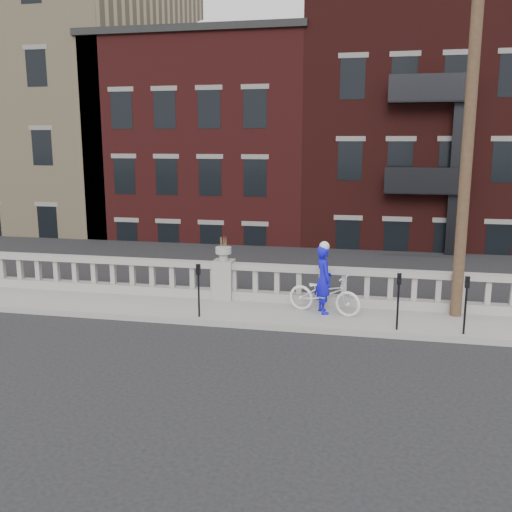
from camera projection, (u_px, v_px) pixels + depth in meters
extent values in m
plane|color=black|center=(177.00, 353.00, 12.35)|extent=(120.00, 120.00, 0.00)
cube|color=gray|center=(215.00, 310.00, 15.22)|extent=(32.00, 2.20, 0.15)
cube|color=gray|center=(224.00, 294.00, 16.09)|extent=(28.00, 0.34, 0.25)
cube|color=gray|center=(224.00, 265.00, 15.92)|extent=(28.00, 0.34, 0.16)
cube|color=gray|center=(224.00, 279.00, 16.00)|extent=(0.55, 0.55, 1.10)
cylinder|color=gray|center=(224.00, 257.00, 15.88)|extent=(0.24, 0.24, 0.20)
cylinder|color=gray|center=(223.00, 250.00, 15.84)|extent=(0.44, 0.44, 0.18)
cube|color=#605E59|center=(228.00, 378.00, 16.96)|extent=(36.00, 0.50, 5.15)
cube|color=black|center=(309.00, 289.00, 38.29)|extent=(80.00, 44.00, 0.50)
cube|color=#595651|center=(204.00, 344.00, 21.46)|extent=(16.00, 7.00, 4.00)
cube|color=tan|center=(26.00, 133.00, 34.86)|extent=(18.00, 16.00, 20.00)
cube|color=#421313|center=(228.00, 186.00, 31.90)|extent=(10.00, 14.00, 14.00)
cube|color=black|center=(227.00, 52.00, 30.47)|extent=(10.30, 14.30, 0.30)
cube|color=black|center=(414.00, 175.00, 29.74)|extent=(10.00, 14.00, 15.50)
cube|color=black|center=(422.00, 14.00, 28.17)|extent=(10.30, 14.30, 0.30)
cylinder|color=#422D1E|center=(470.00, 114.00, 13.54)|extent=(0.28, 0.28, 10.00)
cylinder|color=black|center=(199.00, 296.00, 14.31)|extent=(0.05, 0.05, 1.10)
cube|color=black|center=(198.00, 269.00, 14.18)|extent=(0.10, 0.08, 0.26)
cube|color=black|center=(198.00, 268.00, 14.12)|extent=(0.06, 0.01, 0.08)
cylinder|color=black|center=(398.00, 307.00, 13.34)|extent=(0.05, 0.05, 1.10)
cube|color=black|center=(399.00, 279.00, 13.20)|extent=(0.10, 0.08, 0.26)
cube|color=black|center=(399.00, 278.00, 13.15)|extent=(0.06, 0.01, 0.08)
cylinder|color=black|center=(465.00, 311.00, 13.04)|extent=(0.05, 0.05, 1.10)
cube|color=black|center=(467.00, 282.00, 12.90)|extent=(0.10, 0.08, 0.26)
cube|color=black|center=(468.00, 281.00, 12.85)|extent=(0.06, 0.01, 0.08)
imported|color=white|center=(324.00, 294.00, 14.64)|extent=(2.06, 1.19, 1.02)
imported|color=#110DD0|center=(324.00, 279.00, 14.60)|extent=(0.64, 0.76, 1.77)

